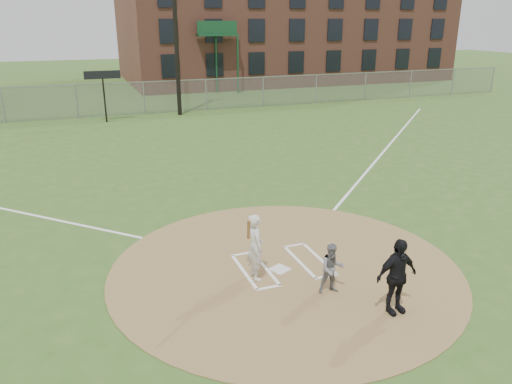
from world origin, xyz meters
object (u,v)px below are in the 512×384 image
object	(u,v)px
umpire	(397,276)
batter_at_plate	(255,247)
home_plate	(280,269)
catcher	(332,269)

from	to	relation	value
umpire	batter_at_plate	world-z (taller)	batter_at_plate
home_plate	umpire	size ratio (longest dim) A/B	0.25
catcher	batter_at_plate	size ratio (longest dim) A/B	0.64
umpire	batter_at_plate	distance (m)	3.16
home_plate	batter_at_plate	xyz separation A→B (m)	(-0.68, -0.15, 0.78)
home_plate	catcher	distance (m)	1.58
home_plate	umpire	world-z (taller)	umpire
home_plate	catcher	xyz separation A→B (m)	(0.66, -1.32, 0.56)
home_plate	catcher	size ratio (longest dim) A/B	0.36
home_plate	batter_at_plate	size ratio (longest dim) A/B	0.23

